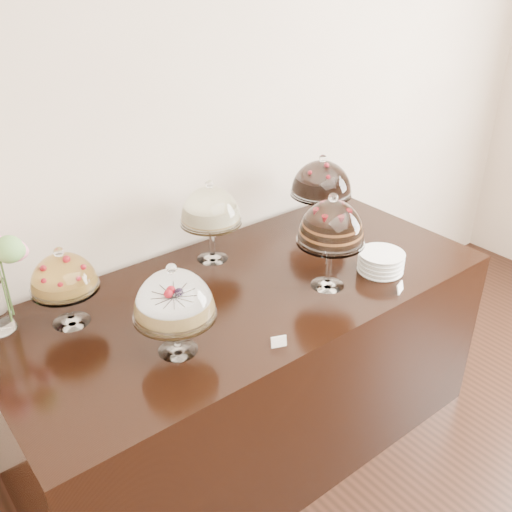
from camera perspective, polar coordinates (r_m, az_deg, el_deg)
wall_back at (r=2.85m, az=-2.96°, el=13.84°), size 5.00×0.04×3.00m
display_counter at (r=2.79m, az=-0.65°, el=-11.03°), size 2.20×1.00×0.90m
cake_stand_sugar_sponge at (r=2.05m, az=-8.21°, el=-4.22°), size 0.30×0.30×0.37m
cake_stand_choco_layer at (r=2.42m, az=7.55°, el=3.02°), size 0.29×0.29×0.44m
cake_stand_cheesecake at (r=2.64m, az=-4.58°, el=4.73°), size 0.29×0.29×0.40m
cake_stand_dark_choco at (r=2.97m, az=6.58°, el=7.47°), size 0.32×0.32×0.40m
cake_stand_fruit_tart at (r=2.31m, az=-18.71°, el=-1.93°), size 0.27×0.27×0.34m
plate_stack at (r=2.68m, az=12.38°, el=-0.60°), size 0.20×0.20×0.09m
price_card_left at (r=2.16m, az=2.29°, el=-8.55°), size 0.06×0.04×0.04m
price_card_right at (r=2.56m, az=14.21°, el=-3.09°), size 0.06×0.03×0.04m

